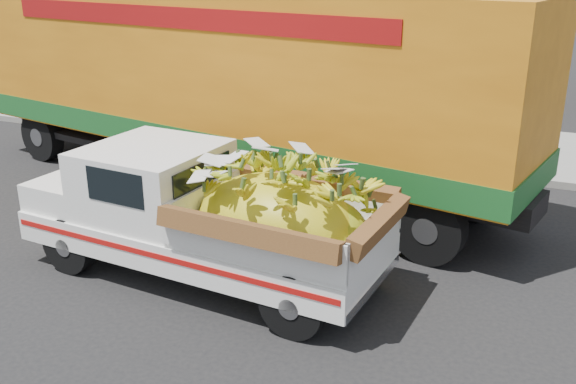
% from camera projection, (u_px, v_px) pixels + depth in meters
% --- Properties ---
extents(ground, '(100.00, 100.00, 0.00)m').
position_uv_depth(ground, '(156.00, 251.00, 9.96)').
color(ground, black).
rests_on(ground, ground).
extents(curb, '(60.00, 0.25, 0.15)m').
position_uv_depth(curb, '(294.00, 152.00, 14.83)').
color(curb, gray).
rests_on(curb, ground).
extents(sidewalk, '(60.00, 4.00, 0.14)m').
position_uv_depth(sidewalk, '(325.00, 131.00, 16.65)').
color(sidewalk, gray).
rests_on(sidewalk, ground).
extents(building_left, '(18.00, 6.00, 5.00)m').
position_uv_depth(building_left, '(177.00, 10.00, 23.85)').
color(building_left, gray).
rests_on(building_left, ground).
extents(pickup_truck, '(5.31, 2.33, 1.81)m').
position_uv_depth(pickup_truck, '(226.00, 217.00, 8.71)').
color(pickup_truck, black).
rests_on(pickup_truck, ground).
extents(semi_trailer, '(12.09, 4.86, 3.80)m').
position_uv_depth(semi_trailer, '(225.00, 80.00, 12.16)').
color(semi_trailer, black).
rests_on(semi_trailer, ground).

